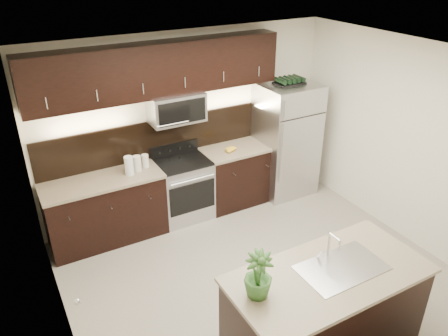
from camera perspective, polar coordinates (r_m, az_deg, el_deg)
name	(u,v)px	position (r m, az deg, el deg)	size (l,w,h in m)	color
ground	(259,275)	(5.67, 4.57, -13.72)	(4.50, 4.50, 0.00)	gray
room_walls	(258,156)	(4.65, 4.44, 1.55)	(4.52, 4.02, 2.71)	silver
counter_run	(171,192)	(6.45, -6.99, -3.15)	(3.51, 0.65, 0.94)	black
upper_fixtures	(161,77)	(5.93, -8.23, 11.63)	(3.49, 0.40, 1.66)	black
island	(324,310)	(4.66, 12.99, -17.60)	(1.96, 0.96, 0.94)	black
sink_faucet	(341,266)	(4.43, 15.06, -12.26)	(0.84, 0.50, 0.28)	silver
refrigerator	(285,140)	(7.09, 8.01, 3.71)	(0.88, 0.79, 1.82)	#B2B2B7
wine_rack	(289,81)	(6.77, 8.54, 11.19)	(0.45, 0.28, 0.11)	black
plant	(258,275)	(3.88, 4.50, -13.77)	(0.25, 0.25, 0.45)	#2F5C24
canisters	(135,164)	(6.02, -11.52, 0.53)	(0.37, 0.22, 0.26)	silver
french_press	(266,135)	(6.84, 5.56, 4.29)	(0.11, 0.11, 0.32)	silver
bananas	(228,150)	(6.50, 0.51, 2.33)	(0.20, 0.15, 0.06)	gold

